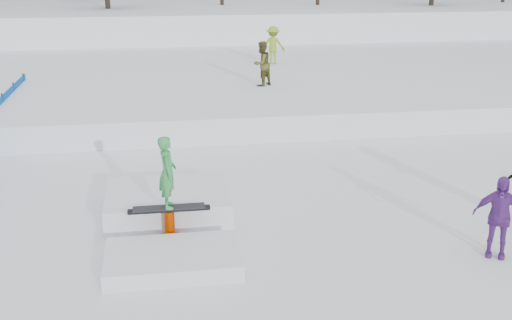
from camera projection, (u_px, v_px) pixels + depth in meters
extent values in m
plane|color=white|center=(247.00, 246.00, 12.37)|extent=(120.00, 120.00, 0.00)
cube|color=white|center=(176.00, 26.00, 40.22)|extent=(60.00, 14.00, 2.40)
cube|color=white|center=(191.00, 78.00, 27.29)|extent=(50.00, 18.00, 0.80)
cylinder|color=black|center=(4.00, 110.00, 20.98)|extent=(0.05, 0.05, 1.10)
cylinder|color=black|center=(15.00, 98.00, 22.76)|extent=(0.05, 0.05, 1.10)
cylinder|color=black|center=(24.00, 88.00, 24.55)|extent=(0.05, 0.05, 1.10)
imported|color=#4A471D|center=(262.00, 64.00, 23.37)|extent=(1.00, 0.97, 1.62)
imported|color=#87A424|center=(273.00, 45.00, 28.19)|extent=(1.18, 0.85, 1.64)
imported|color=#662D8D|center=(499.00, 217.00, 11.76)|extent=(0.99, 0.79, 1.57)
cube|color=white|center=(168.00, 203.00, 13.83)|extent=(2.60, 2.20, 0.54)
cube|color=white|center=(172.00, 259.00, 11.51)|extent=(2.40, 1.60, 0.30)
cylinder|color=#BA3800|center=(170.00, 238.00, 12.68)|extent=(0.44, 0.44, 0.06)
cylinder|color=#BA3800|center=(170.00, 225.00, 12.59)|extent=(0.20, 0.20, 0.60)
cube|color=black|center=(169.00, 210.00, 12.49)|extent=(1.60, 0.16, 0.06)
cube|color=black|center=(169.00, 208.00, 12.48)|extent=(1.40, 0.28, 0.03)
imported|color=green|center=(167.00, 172.00, 12.26)|extent=(0.34, 0.52, 1.42)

